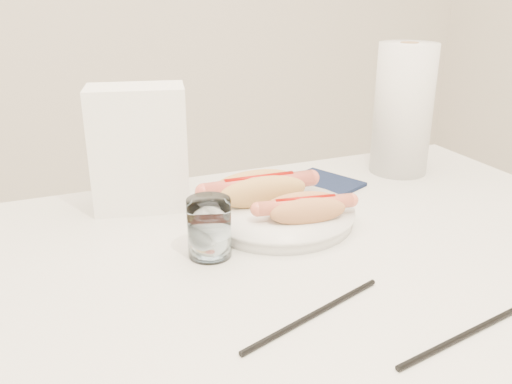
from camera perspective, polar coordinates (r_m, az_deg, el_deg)
name	(u,v)px	position (r m, az deg, el deg)	size (l,w,h in m)	color
table	(289,291)	(0.86, 3.43, -10.24)	(1.20, 0.80, 0.75)	silver
plate	(278,216)	(0.94, 2.34, -2.55)	(0.25, 0.25, 0.02)	white
hotdog_left	(259,189)	(0.96, 0.33, 0.30)	(0.20, 0.08, 0.06)	tan
hotdog_right	(305,208)	(0.90, 5.12, -1.71)	(0.16, 0.08, 0.04)	tan
water_glass	(209,228)	(0.82, -4.86, -3.72)	(0.07, 0.07, 0.09)	silver
chopstick_near	(314,314)	(0.70, 6.00, -12.47)	(0.01, 0.01, 0.24)	black
chopstick_far	(470,332)	(0.71, 21.25, -13.39)	(0.01, 0.01, 0.24)	black
napkin_box	(139,149)	(1.00, -12.00, 4.41)	(0.17, 0.09, 0.22)	white
navy_napkin	(319,185)	(1.11, 6.53, 0.75)	(0.14, 0.14, 0.01)	#101934
paper_towel_roll	(403,110)	(1.20, 14.98, 8.24)	(0.12, 0.12, 0.27)	silver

